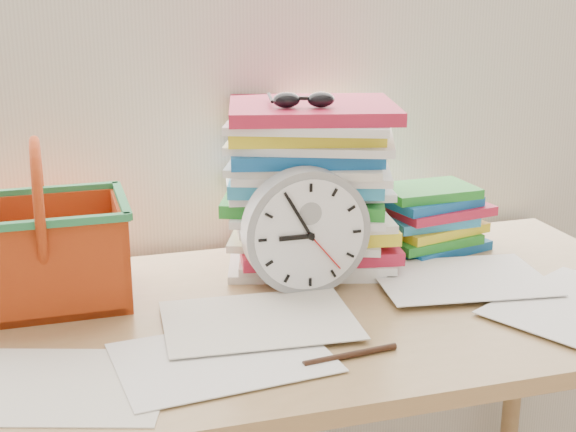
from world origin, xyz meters
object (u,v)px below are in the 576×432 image
object	(u,v)px
clock	(306,231)
basket	(42,223)
paper_stack	(310,185)
desk	(303,344)
book_stack	(431,218)

from	to	relation	value
clock	basket	xyz separation A→B (m)	(-0.46, 0.09, 0.03)
paper_stack	clock	world-z (taller)	paper_stack
desk	book_stack	world-z (taller)	book_stack
desk	paper_stack	distance (m)	0.33
book_stack	basket	size ratio (longest dim) A/B	0.81
desk	basket	world-z (taller)	basket
clock	book_stack	world-z (taller)	clock
paper_stack	clock	distance (m)	0.16
desk	clock	distance (m)	0.21
clock	basket	world-z (taller)	basket
desk	clock	world-z (taller)	clock
paper_stack	book_stack	world-z (taller)	paper_stack
book_stack	paper_stack	bearing A→B (deg)	-177.69
book_stack	basket	bearing A→B (deg)	-175.32
paper_stack	clock	xyz separation A→B (m)	(-0.05, -0.15, -0.05)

